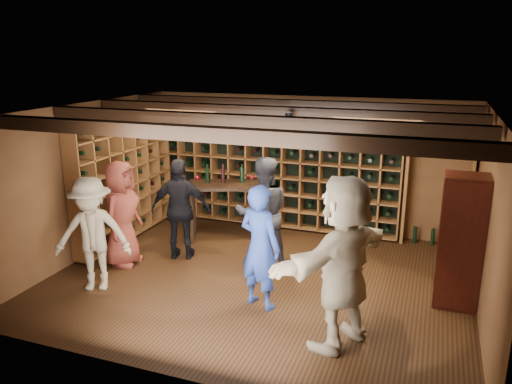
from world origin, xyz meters
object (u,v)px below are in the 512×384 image
(man_grey_suit, at_px, (263,213))
(tasting_table, at_px, (226,191))
(man_blue_shirt, at_px, (260,247))
(guest_red_floral, at_px, (122,213))
(guest_khaki, at_px, (92,234))
(guest_beige, at_px, (343,263))
(display_cabinet, at_px, (460,244))
(guest_woman_black, at_px, (181,209))

(man_grey_suit, height_order, tasting_table, man_grey_suit)
(man_blue_shirt, height_order, guest_red_floral, guest_red_floral)
(guest_khaki, bearing_deg, tasting_table, 46.84)
(man_grey_suit, distance_m, guest_khaki, 2.51)
(guest_beige, height_order, tasting_table, guest_beige)
(man_grey_suit, relative_size, guest_red_floral, 1.05)
(man_grey_suit, bearing_deg, man_blue_shirt, 83.28)
(man_blue_shirt, bearing_deg, guest_khaki, 26.52)
(guest_red_floral, xyz_separation_m, tasting_table, (1.07, 1.64, 0.04))
(display_cabinet, distance_m, man_blue_shirt, 2.61)
(man_grey_suit, height_order, guest_woman_black, man_grey_suit)
(man_blue_shirt, xyz_separation_m, guest_red_floral, (-2.49, 0.55, 0.01))
(guest_woman_black, relative_size, guest_beige, 0.82)
(display_cabinet, relative_size, guest_khaki, 1.07)
(display_cabinet, xyz_separation_m, guest_red_floral, (-4.92, -0.40, -0.02))
(guest_red_floral, bearing_deg, guest_woman_black, -59.93)
(guest_woman_black, xyz_separation_m, tasting_table, (0.31, 1.11, 0.05))
(guest_beige, bearing_deg, man_blue_shirt, -86.61)
(man_grey_suit, xyz_separation_m, guest_beige, (1.55, -1.73, 0.13))
(man_blue_shirt, relative_size, guest_khaki, 1.02)
(man_blue_shirt, relative_size, guest_beige, 0.83)
(guest_woman_black, bearing_deg, guest_red_floral, 20.22)
(guest_khaki, relative_size, tasting_table, 1.09)
(display_cabinet, distance_m, guest_khaki, 4.97)
(display_cabinet, bearing_deg, guest_woman_black, 178.20)
(display_cabinet, height_order, guest_beige, guest_beige)
(man_grey_suit, distance_m, tasting_table, 1.43)
(display_cabinet, relative_size, man_blue_shirt, 1.05)
(man_grey_suit, xyz_separation_m, tasting_table, (-1.04, 0.99, 0.00))
(guest_beige, bearing_deg, tasting_table, -108.66)
(guest_red_floral, bearing_deg, guest_khaki, -177.11)
(guest_red_floral, relative_size, guest_woman_black, 1.01)
(guest_woman_black, height_order, guest_beige, guest_beige)
(guest_khaki, xyz_separation_m, guest_beige, (3.54, -0.20, 0.19))
(guest_khaki, bearing_deg, display_cabinet, -7.64)
(display_cabinet, bearing_deg, guest_khaki, -165.17)
(display_cabinet, bearing_deg, guest_red_floral, -175.39)
(man_blue_shirt, relative_size, guest_woman_black, 1.01)
(display_cabinet, xyz_separation_m, guest_woman_black, (-4.17, 0.13, -0.03))
(guest_khaki, height_order, tasting_table, guest_khaki)
(guest_woman_black, relative_size, guest_khaki, 1.01)
(guest_woman_black, xyz_separation_m, guest_khaki, (-0.64, -1.40, -0.01))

